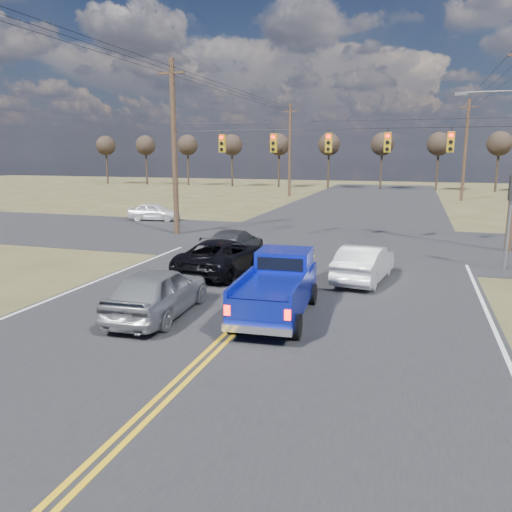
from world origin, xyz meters
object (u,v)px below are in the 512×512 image
(silver_suv, at_px, (158,291))
(dgrey_car_queue, at_px, (234,243))
(cross_car_west, at_px, (154,212))
(black_suv, at_px, (222,256))
(pickup_truck, at_px, (277,287))
(white_car_queue, at_px, (364,263))

(silver_suv, relative_size, dgrey_car_queue, 0.97)
(silver_suv, height_order, cross_car_west, silver_suv)
(black_suv, distance_m, dgrey_car_queue, 3.07)
(dgrey_car_queue, bearing_deg, black_suv, 99.53)
(pickup_truck, xyz_separation_m, dgrey_car_queue, (-4.17, 7.61, -0.22))
(silver_suv, distance_m, cross_car_west, 21.85)
(pickup_truck, xyz_separation_m, cross_car_west, (-14.06, 18.01, -0.25))
(silver_suv, bearing_deg, dgrey_car_queue, -88.01)
(dgrey_car_queue, distance_m, cross_car_west, 14.36)
(pickup_truck, height_order, dgrey_car_queue, pickup_truck)
(dgrey_car_queue, bearing_deg, pickup_truck, 117.03)
(black_suv, bearing_deg, cross_car_west, -48.83)
(black_suv, distance_m, white_car_queue, 5.62)
(black_suv, xyz_separation_m, cross_car_west, (-10.49, 13.42, -0.06))
(black_suv, xyz_separation_m, white_car_queue, (5.60, 0.42, 0.00))
(dgrey_car_queue, bearing_deg, cross_car_west, -48.11)
(white_car_queue, height_order, cross_car_west, white_car_queue)
(black_suv, bearing_deg, white_car_queue, -172.61)
(silver_suv, xyz_separation_m, black_suv, (-0.18, 5.65, -0.06))
(white_car_queue, xyz_separation_m, cross_car_west, (-16.09, 13.00, -0.06))
(silver_suv, height_order, dgrey_car_queue, silver_suv)
(pickup_truck, height_order, black_suv, pickup_truck)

